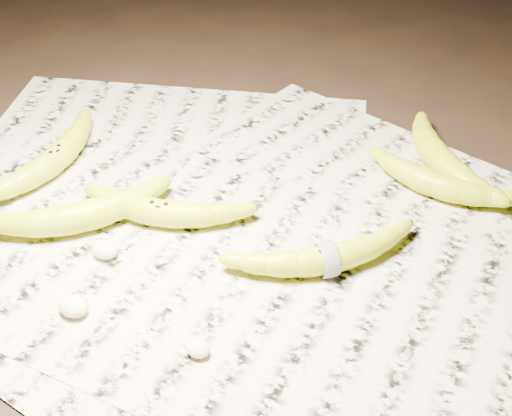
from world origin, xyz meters
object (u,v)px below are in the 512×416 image
at_px(banana_left_a, 55,157).
at_px(banana_center, 160,210).
at_px(banana_upper_a, 437,182).
at_px(banana_upper_b, 440,157).
at_px(banana_left_b, 81,214).
at_px(banana_taped, 327,257).

xyz_separation_m(banana_left_a, banana_center, (0.19, -0.04, -0.00)).
xyz_separation_m(banana_upper_a, banana_upper_b, (-0.01, 0.06, 0.00)).
height_order(banana_left_a, banana_upper_a, banana_left_a).
relative_size(banana_left_a, banana_left_b, 1.02).
distance_m(banana_left_b, banana_upper_a, 0.45).
xyz_separation_m(banana_left_b, banana_upper_a, (0.38, 0.25, -0.00)).
xyz_separation_m(banana_taped, banana_upper_a, (0.08, 0.19, 0.00)).
xyz_separation_m(banana_left_a, banana_upper_a, (0.48, 0.16, -0.00)).
height_order(banana_left_b, banana_upper_b, same).
relative_size(banana_left_a, banana_center, 1.08).
xyz_separation_m(banana_left_a, banana_taped, (0.40, -0.03, -0.00)).
distance_m(banana_left_a, banana_taped, 0.40).
bearing_deg(banana_upper_a, banana_upper_b, 107.65).
height_order(banana_left_b, banana_taped, banana_left_b).
relative_size(banana_taped, banana_upper_b, 1.09).
height_order(banana_center, banana_taped, same).
xyz_separation_m(banana_left_b, banana_upper_b, (0.37, 0.30, -0.00)).
relative_size(banana_left_a, banana_upper_a, 1.16).
distance_m(banana_center, banana_upper_b, 0.38).
bearing_deg(banana_upper_b, banana_taped, -58.18).
bearing_deg(banana_left_a, banana_upper_b, -65.19).
bearing_deg(banana_left_a, banana_taped, -94.32).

